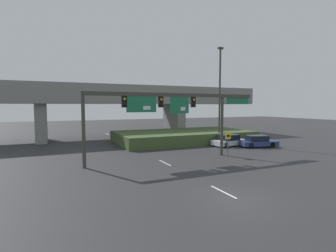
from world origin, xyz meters
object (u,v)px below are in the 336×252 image
at_px(speed_limit_sign, 228,141).
at_px(parked_sedan_near_right, 229,141).
at_px(signal_gantry, 171,106).
at_px(highway_light_pole_near, 220,93).
at_px(parked_sedan_mid_right, 258,142).

height_order(speed_limit_sign, parked_sedan_near_right, speed_limit_sign).
bearing_deg(signal_gantry, speed_limit_sign, -8.19).
bearing_deg(speed_limit_sign, signal_gantry, 171.81).
relative_size(speed_limit_sign, highway_light_pole_near, 0.19).
bearing_deg(speed_limit_sign, parked_sedan_mid_right, 25.84).
height_order(highway_light_pole_near, parked_sedan_mid_right, highway_light_pole_near).
bearing_deg(highway_light_pole_near, signal_gantry, -145.32).
distance_m(speed_limit_sign, parked_sedan_mid_right, 7.73).
relative_size(speed_limit_sign, parked_sedan_mid_right, 0.50).
bearing_deg(parked_sedan_near_right, highway_light_pole_near, 77.48).
xyz_separation_m(signal_gantry, parked_sedan_near_right, (9.92, 4.57, -4.26)).
bearing_deg(parked_sedan_near_right, parked_sedan_mid_right, -43.46).
xyz_separation_m(speed_limit_sign, parked_sedan_near_right, (4.28, 5.38, -0.88)).
distance_m(speed_limit_sign, parked_sedan_near_right, 6.93).
bearing_deg(signal_gantry, highway_light_pole_near, 34.68).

